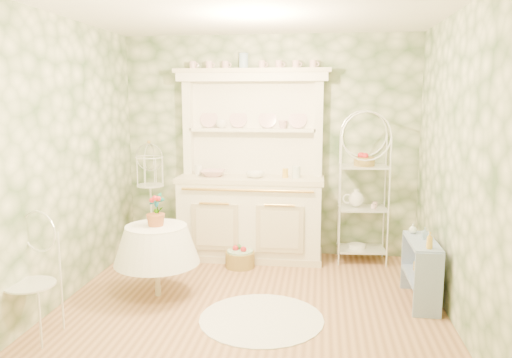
# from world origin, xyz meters

# --- Properties ---
(floor) EXTENTS (3.60, 3.60, 0.00)m
(floor) POSITION_xyz_m (0.00, 0.00, 0.00)
(floor) COLOR tan
(floor) RESTS_ON ground
(ceiling) EXTENTS (3.60, 3.60, 0.00)m
(ceiling) POSITION_xyz_m (0.00, 0.00, 2.70)
(ceiling) COLOR white
(ceiling) RESTS_ON floor
(wall_left) EXTENTS (3.60, 3.60, 0.00)m
(wall_left) POSITION_xyz_m (-1.80, 0.00, 1.35)
(wall_left) COLOR beige
(wall_left) RESTS_ON floor
(wall_right) EXTENTS (3.60, 3.60, 0.00)m
(wall_right) POSITION_xyz_m (1.80, 0.00, 1.35)
(wall_right) COLOR beige
(wall_right) RESTS_ON floor
(wall_back) EXTENTS (3.60, 3.60, 0.00)m
(wall_back) POSITION_xyz_m (0.00, 1.80, 1.35)
(wall_back) COLOR beige
(wall_back) RESTS_ON floor
(wall_front) EXTENTS (3.60, 3.60, 0.00)m
(wall_front) POSITION_xyz_m (0.00, -1.80, 1.35)
(wall_front) COLOR beige
(wall_front) RESTS_ON floor
(kitchen_dresser) EXTENTS (1.87, 0.61, 2.29)m
(kitchen_dresser) POSITION_xyz_m (-0.20, 1.52, 1.15)
(kitchen_dresser) COLOR white
(kitchen_dresser) RESTS_ON floor
(bakers_rack) EXTENTS (0.55, 0.41, 1.68)m
(bakers_rack) POSITION_xyz_m (1.14, 1.57, 0.84)
(bakers_rack) COLOR white
(bakers_rack) RESTS_ON floor
(side_shelf) EXTENTS (0.31, 0.74, 0.62)m
(side_shelf) POSITION_xyz_m (1.60, 0.38, 0.31)
(side_shelf) COLOR #8BA0C6
(side_shelf) RESTS_ON floor
(round_table) EXTENTS (0.73, 0.73, 0.66)m
(round_table) POSITION_xyz_m (-0.95, 0.22, 0.33)
(round_table) COLOR white
(round_table) RESTS_ON floor
(cafe_chair) EXTENTS (0.53, 0.53, 0.97)m
(cafe_chair) POSITION_xyz_m (-1.68, -0.76, 0.49)
(cafe_chair) COLOR white
(cafe_chair) RESTS_ON floor
(birdcage_stand) EXTENTS (0.38, 0.38, 1.53)m
(birdcage_stand) POSITION_xyz_m (-1.39, 1.33, 0.76)
(birdcage_stand) COLOR white
(birdcage_stand) RESTS_ON floor
(floor_basket) EXTENTS (0.41, 0.41, 0.24)m
(floor_basket) POSITION_xyz_m (-0.27, 1.16, 0.12)
(floor_basket) COLOR #A18440
(floor_basket) RESTS_ON floor
(lace_rug) EXTENTS (1.45, 1.45, 0.01)m
(lace_rug) POSITION_xyz_m (0.14, -0.19, 0.00)
(lace_rug) COLOR white
(lace_rug) RESTS_ON floor
(bowl_floral) EXTENTS (0.30, 0.30, 0.07)m
(bowl_floral) POSITION_xyz_m (-0.65, 1.51, 1.02)
(bowl_floral) COLOR white
(bowl_floral) RESTS_ON kitchen_dresser
(bowl_white) EXTENTS (0.24, 0.24, 0.07)m
(bowl_white) POSITION_xyz_m (-0.13, 1.47, 1.02)
(bowl_white) COLOR white
(bowl_white) RESTS_ON kitchen_dresser
(cup_left) EXTENTS (0.17, 0.17, 0.10)m
(cup_left) POSITION_xyz_m (-0.58, 1.68, 1.61)
(cup_left) COLOR white
(cup_left) RESTS_ON kitchen_dresser
(cup_right) EXTENTS (0.12, 0.12, 0.10)m
(cup_right) POSITION_xyz_m (0.17, 1.68, 1.61)
(cup_right) COLOR white
(cup_right) RESTS_ON kitchen_dresser
(potted_geranium) EXTENTS (0.19, 0.16, 0.31)m
(potted_geranium) POSITION_xyz_m (-0.94, 0.25, 0.85)
(potted_geranium) COLOR #3F7238
(potted_geranium) RESTS_ON round_table
(bottle_amber) EXTENTS (0.07, 0.07, 0.15)m
(bottle_amber) POSITION_xyz_m (1.61, 0.12, 0.68)
(bottle_amber) COLOR gold
(bottle_amber) RESTS_ON side_shelf
(bottle_blue) EXTENTS (0.05, 0.05, 0.12)m
(bottle_blue) POSITION_xyz_m (1.63, 0.43, 0.65)
(bottle_blue) COLOR #8CACC9
(bottle_blue) RESTS_ON side_shelf
(bottle_glass) EXTENTS (0.09, 0.09, 0.10)m
(bottle_glass) POSITION_xyz_m (1.56, 0.63, 0.65)
(bottle_glass) COLOR silver
(bottle_glass) RESTS_ON side_shelf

